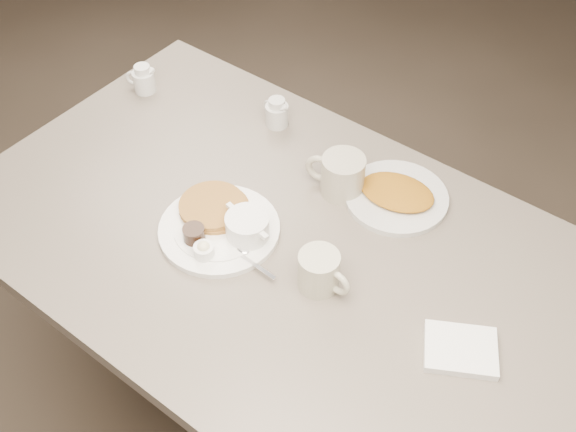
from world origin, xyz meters
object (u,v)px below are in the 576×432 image
Objects in this scene: creamer_right at (277,113)px; coffee_mug_far at (341,175)px; creamer_left at (143,79)px; diner_table at (283,288)px; hash_plate at (397,195)px; main_plate at (223,224)px; coffee_mug_near at (320,271)px.

coffee_mug_far is at bearing -20.49° from creamer_right.
creamer_right is (0.38, 0.11, 0.00)m from creamer_left.
diner_table is 0.31m from coffee_mug_far.
main_plate is at bearing -128.50° from hash_plate.
coffee_mug_near is at bearing -18.20° from creamer_left.
main_plate reaches higher than hash_plate.
diner_table is at bearing -115.83° from hash_plate.
creamer_left reaches higher than hash_plate.
coffee_mug_far is 1.81× the size of creamer_left.
hash_plate is at bearing -6.83° from creamer_right.
creamer_left is 0.95× the size of creamer_right.
creamer_right reaches higher than main_plate.
diner_table is 0.35m from hash_plate.
creamer_right is at bearing 137.72° from coffee_mug_near.
creamer_right is at bearing 110.50° from main_plate.
coffee_mug_near is 0.54m from creamer_right.
coffee_mug_far is at bearing 63.62° from main_plate.
diner_table is at bearing 22.99° from main_plate.
coffee_mug_near is at bearing -19.04° from diner_table.
main_plate is 0.26m from coffee_mug_near.
creamer_right is (-0.40, 0.37, -0.01)m from coffee_mug_near.
main_plate is 3.90× the size of creamer_right.
coffee_mug_near is 0.32m from hash_plate.
creamer_left is at bearing 161.97° from diner_table.
coffee_mug_far reaches higher than diner_table.
creamer_right is at bearing 129.93° from diner_table.
main_plate is at bearing -116.38° from coffee_mug_far.
coffee_mug_far reaches higher than main_plate.
main_plate is 0.40m from creamer_right.
coffee_mug_near is 1.39× the size of creamer_right.
main_plate is 0.58m from creamer_left.
hash_plate is (0.13, 0.27, 0.18)m from diner_table.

